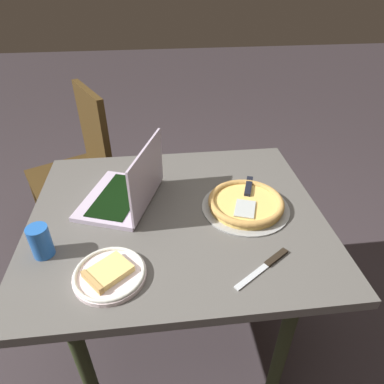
# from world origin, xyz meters

# --- Properties ---
(ground_plane) EXTENTS (12.00, 12.00, 0.00)m
(ground_plane) POSITION_xyz_m (0.00, 0.00, 0.00)
(ground_plane) COLOR #352D30
(dining_table) EXTENTS (1.06, 0.89, 0.75)m
(dining_table) POSITION_xyz_m (0.00, 0.00, 0.66)
(dining_table) COLOR #56534F
(dining_table) RESTS_ON ground_plane
(laptop) EXTENTS (0.34, 0.39, 0.24)m
(laptop) POSITION_xyz_m (-0.17, 0.09, 0.80)
(laptop) COLOR #BCACC3
(laptop) RESTS_ON dining_table
(pizza_plate) EXTENTS (0.21, 0.21, 0.04)m
(pizza_plate) POSITION_xyz_m (-0.22, -0.28, 0.76)
(pizza_plate) COLOR white
(pizza_plate) RESTS_ON dining_table
(pizza_tray) EXTENTS (0.32, 0.32, 0.04)m
(pizza_tray) POSITION_xyz_m (0.26, -0.00, 0.77)
(pizza_tray) COLOR #989A98
(pizza_tray) RESTS_ON dining_table
(table_knife) EXTENTS (0.20, 0.14, 0.01)m
(table_knife) POSITION_xyz_m (0.26, -0.28, 0.75)
(table_knife) COLOR #B9BFC3
(table_knife) RESTS_ON dining_table
(drink_cup) EXTENTS (0.07, 0.07, 0.11)m
(drink_cup) POSITION_xyz_m (-0.43, -0.16, 0.80)
(drink_cup) COLOR blue
(drink_cup) RESTS_ON dining_table
(chair_near) EXTENTS (0.56, 0.56, 0.94)m
(chair_near) POSITION_xyz_m (-0.50, 0.81, 0.52)
(chair_near) COLOR #3F2C13
(chair_near) RESTS_ON ground_plane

